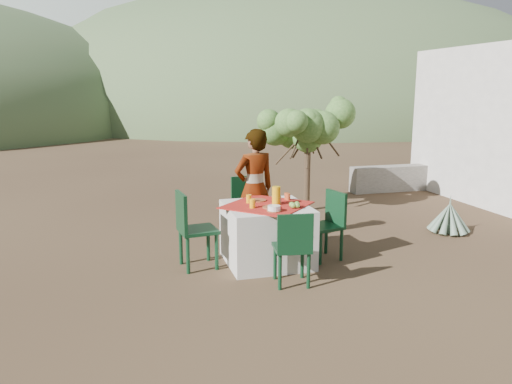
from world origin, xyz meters
TOP-DOWN VIEW (x-y plane):
  - ground at (0.00, 0.00)m, footprint 160.00×160.00m
  - table at (-0.71, -0.27)m, footprint 1.30×1.30m
  - chair_far at (-0.68, 0.83)m, footprint 0.47×0.47m
  - chair_near at (-0.66, -1.11)m, footprint 0.45×0.45m
  - chair_left at (-1.67, -0.22)m, footprint 0.49×0.49m
  - chair_right at (0.11, -0.33)m, footprint 0.49×0.49m
  - person at (-0.68, 0.43)m, footprint 0.68×0.53m
  - shrub_tree at (0.84, 2.25)m, footprint 1.52×1.50m
  - agave at (2.41, 0.28)m, footprint 0.64×0.62m
  - stone_wall at (3.60, 3.40)m, footprint 2.60×0.35m
  - hill_near_right at (12.00, 36.00)m, footprint 48.00×48.00m
  - hill_far_center at (-4.00, 52.00)m, footprint 60.00×60.00m
  - hill_far_right at (28.00, 46.00)m, footprint 36.00×36.00m
  - plate_far at (-0.76, -0.03)m, footprint 0.21×0.21m
  - plate_near at (-0.70, -0.45)m, footprint 0.22×0.22m
  - glass_far at (-0.91, -0.11)m, footprint 0.07×0.07m
  - glass_near at (-0.93, -0.39)m, footprint 0.07×0.07m
  - juice_pitcher at (-0.60, -0.30)m, footprint 0.11×0.11m
  - bowl_plate at (-0.73, -0.62)m, footprint 0.18×0.18m
  - white_bowl at (-0.73, -0.62)m, footprint 0.15×0.15m
  - jar_left at (-0.37, -0.09)m, footprint 0.06×0.06m
  - jar_right at (-0.37, -0.05)m, footprint 0.06×0.06m
  - napkin_holder at (-0.55, -0.22)m, footprint 0.07×0.04m
  - fruit_cluster at (-0.43, -0.52)m, footprint 0.14×0.13m

SIDE VIEW (x-z plane):
  - ground at x=0.00m, z-range 0.00..0.00m
  - hill_near_right at x=12.00m, z-range -10.00..10.00m
  - hill_far_center at x=-4.00m, z-range -12.00..12.00m
  - hill_far_right at x=28.00m, z-range -7.00..7.00m
  - agave at x=2.41m, z-range -0.11..0.57m
  - stone_wall at x=3.60m, z-range 0.00..0.55m
  - table at x=-0.71m, z-range 0.00..0.76m
  - chair_near at x=-0.66m, z-range 0.05..0.91m
  - chair_right at x=0.11m, z-range 0.05..0.94m
  - chair_far at x=-0.68m, z-range 0.05..0.98m
  - chair_left at x=-1.67m, z-range 0.05..1.02m
  - bowl_plate at x=-0.73m, z-range 0.76..0.77m
  - plate_far at x=-0.76m, z-range 0.76..0.78m
  - plate_near at x=-0.70m, z-range 0.76..0.78m
  - fruit_cluster at x=-0.43m, z-range 0.76..0.83m
  - white_bowl at x=-0.73m, z-range 0.77..0.83m
  - jar_left at x=-0.37m, z-range 0.76..0.85m
  - jar_right at x=-0.37m, z-range 0.76..0.85m
  - napkin_holder at x=-0.55m, z-range 0.76..0.85m
  - glass_far at x=-0.91m, z-range 0.76..0.87m
  - glass_near at x=-0.93m, z-range 0.76..0.87m
  - person at x=-0.68m, z-range 0.00..1.66m
  - juice_pitcher at x=-0.60m, z-range 0.76..0.99m
  - shrub_tree at x=0.84m, z-range 0.52..2.31m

